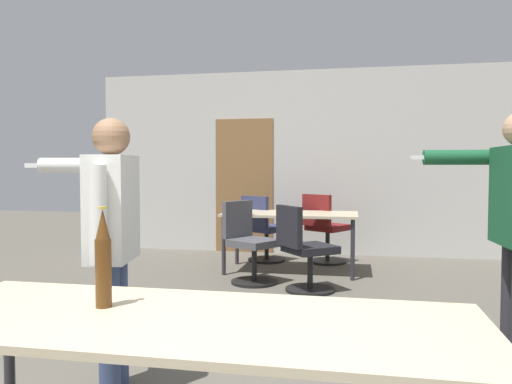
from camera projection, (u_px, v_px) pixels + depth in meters
name	position (u px, v px, depth m)	size (l,w,h in m)	color
back_wall	(315.00, 163.00, 7.51)	(6.79, 0.12, 2.76)	beige
conference_table_near	(190.00, 333.00, 1.85)	(2.17, 0.80, 0.74)	#C6B793
conference_table_far	(290.00, 218.00, 6.21)	(1.65, 0.82, 0.74)	#C6B793
person_left_plaid	(110.00, 227.00, 2.85)	(0.79, 0.57, 1.58)	#3D4C75
office_chair_near_pushed	(304.00, 252.00, 5.20)	(0.69, 0.67, 0.91)	black
office_chair_mid_tucked	(249.00, 245.00, 5.64)	(0.68, 0.65, 0.92)	black
office_chair_far_right	(324.00, 231.00, 6.77)	(0.66, 0.68, 0.94)	black
office_chair_far_left	(263.00, 231.00, 6.89)	(0.64, 0.67, 0.92)	black
beer_bottle	(103.00, 260.00, 1.98)	(0.06, 0.06, 0.40)	#563314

